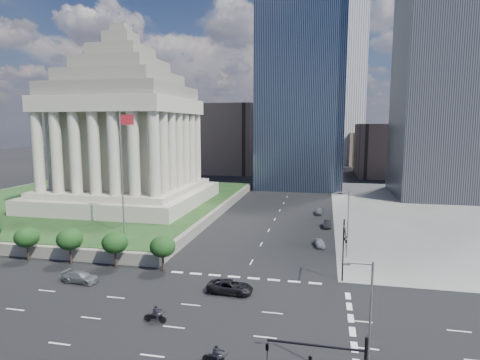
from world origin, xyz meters
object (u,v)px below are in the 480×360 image
(war_memorial, at_px, (124,117))
(motorcycle_lead, at_px, (215,355))
(flagpole, at_px, (123,166))
(parked_sedan_near, at_px, (320,243))
(traffic_signal_ne, at_px, (344,245))
(pickup_truck, at_px, (230,287))
(parked_sedan_mid, at_px, (328,224))
(motorcycle_trail, at_px, (155,314))
(street_lamp_north, at_px, (347,220))
(suv_grey, at_px, (81,277))
(parked_sedan_far, at_px, (319,211))
(street_lamp_south, at_px, (368,319))

(war_memorial, bearing_deg, motorcycle_lead, -56.17)
(flagpole, distance_m, parked_sedan_near, 34.19)
(traffic_signal_ne, height_order, pickup_truck, traffic_signal_ne)
(war_memorial, distance_m, parked_sedan_near, 51.53)
(parked_sedan_mid, height_order, motorcycle_trail, motorcycle_trail)
(war_memorial, bearing_deg, pickup_truck, -49.35)
(street_lamp_north, relative_size, suv_grey, 2.12)
(street_lamp_north, height_order, parked_sedan_near, street_lamp_north)
(traffic_signal_ne, bearing_deg, pickup_truck, -160.13)
(war_memorial, relative_size, parked_sedan_near, 10.81)
(street_lamp_north, bearing_deg, traffic_signal_ne, -94.19)
(war_memorial, bearing_deg, suv_grey, -70.13)
(flagpole, height_order, parked_sedan_mid, flagpole)
(flagpole, relative_size, parked_sedan_far, 4.66)
(street_lamp_south, height_order, motorcycle_trail, street_lamp_south)
(traffic_signal_ne, bearing_deg, war_memorial, 143.58)
(motorcycle_trail, bearing_deg, pickup_truck, 56.70)
(traffic_signal_ne, distance_m, parked_sedan_far, 40.71)
(war_memorial, relative_size, parked_sedan_far, 9.09)
(parked_sedan_far, bearing_deg, street_lamp_south, -81.95)
(pickup_truck, xyz_separation_m, parked_sedan_far, (9.51, 45.01, -0.02))
(flagpole, relative_size, street_lamp_north, 2.00)
(traffic_signal_ne, xyz_separation_m, parked_sedan_near, (-3.02, 16.05, -4.64))
(pickup_truck, height_order, parked_sedan_mid, pickup_truck)
(traffic_signal_ne, bearing_deg, suv_grey, -170.33)
(suv_grey, height_order, parked_sedan_mid, suv_grey)
(motorcycle_trail, bearing_deg, parked_sedan_near, 62.42)
(war_memorial, distance_m, flagpole, 28.16)
(street_lamp_south, distance_m, pickup_truck, 20.99)
(flagpole, bearing_deg, street_lamp_north, 1.63)
(war_memorial, distance_m, parked_sedan_mid, 49.69)
(street_lamp_south, bearing_deg, motorcycle_trail, 161.45)
(flagpole, height_order, motorcycle_lead, flagpole)
(pickup_truck, relative_size, suv_grey, 1.14)
(suv_grey, bearing_deg, parked_sedan_mid, -36.80)
(flagpole, xyz_separation_m, street_lamp_south, (35.16, -30.00, -7.45))
(pickup_truck, distance_m, parked_sedan_mid, 35.19)
(traffic_signal_ne, relative_size, suv_grey, 1.70)
(war_memorial, relative_size, motorcycle_trail, 16.45)
(flagpole, relative_size, parked_sedan_near, 5.54)
(street_lamp_north, bearing_deg, flagpole, -178.37)
(war_memorial, bearing_deg, parked_sedan_far, 7.95)
(suv_grey, distance_m, motorcycle_trail, 15.47)
(suv_grey, xyz_separation_m, parked_sedan_far, (28.63, 45.78, 0.05))
(traffic_signal_ne, relative_size, street_lamp_north, 0.80)
(parked_sedan_mid, xyz_separation_m, motorcycle_trail, (-16.99, -41.76, 0.22))
(war_memorial, xyz_separation_m, parked_sedan_mid, (44.80, -5.69, -20.74))
(street_lamp_south, bearing_deg, street_lamp_north, 90.00)
(street_lamp_south, relative_size, motorcycle_lead, 4.14)
(flagpole, xyz_separation_m, parked_sedan_mid, (32.63, 18.31, -12.45))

